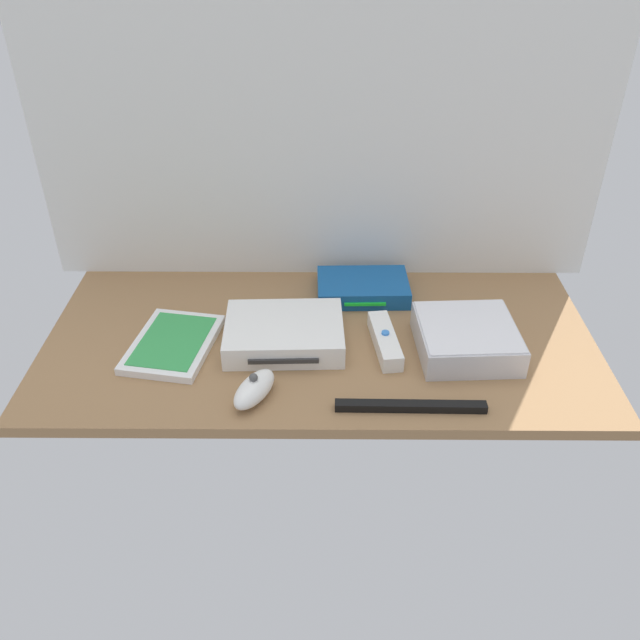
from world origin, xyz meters
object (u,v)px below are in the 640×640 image
Objects in this scene: remote_wand at (385,341)px; game_case at (173,344)px; sensor_bar at (411,406)px; remote_nunchuk at (254,389)px; game_console at (284,333)px; mini_computer at (466,338)px; network_router at (363,288)px.

game_case is at bearing 172.99° from remote_wand.
remote_nunchuk is at bearing 175.03° from sensor_bar.
remote_wand is 1.39× the size of remote_nunchuk.
remote_nunchuk is at bearing -106.78° from game_console.
game_case is (-19.88, -1.37, -1.44)cm from game_console.
mini_computer reaches higher than remote_wand.
game_console is 1.21× the size of mini_computer.
network_router is at bearing 100.61° from sensor_bar.
sensor_bar is at bearing -42.37° from game_console.
remote_wand is at bearing 59.85° from remote_nunchuk.
sensor_bar is at bearing -81.59° from network_router.
mini_computer reaches higher than game_console.
game_console is at bearing 140.32° from sensor_bar.
game_console is 1.02× the size of game_case.
mini_computer is 0.74× the size of sensor_bar.
game_case is 1.93× the size of remote_nunchuk.
mini_computer is at bearing 55.08° from sensor_bar.
network_router reaches higher than sensor_bar.
game_case is at bearing -178.06° from game_console.
sensor_bar is (-11.38, -15.89, -1.94)cm from mini_computer.
game_console is at bearing 168.94° from remote_wand.
remote_nunchuk is at bearing -154.67° from remote_wand.
game_console reaches higher than remote_wand.
game_console is 27.45cm from sensor_bar.
game_case is 1.39× the size of remote_wand.
remote_nunchuk is (-4.04, -15.28, -0.16)cm from game_console.
game_case is at bearing -154.17° from network_router.
sensor_bar is at bearing 21.57° from remote_nunchuk.
remote_nunchuk reaches higher than game_console.
mini_computer is at bearing -5.30° from game_console.
game_case is at bearing 179.45° from mini_computer.
game_case is 0.88× the size of sensor_bar.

